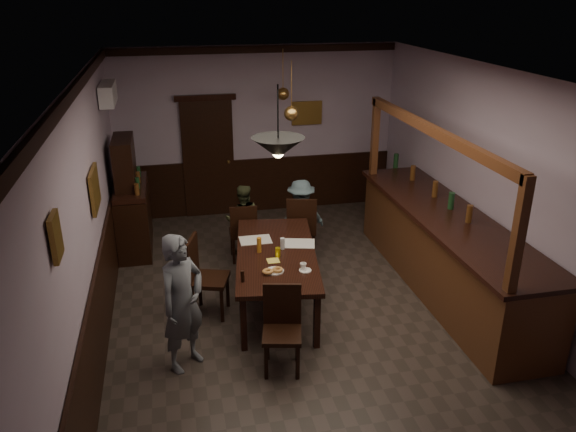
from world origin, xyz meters
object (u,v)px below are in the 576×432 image
object	(u,v)px
sideboard	(132,205)
pendant_brass_mid	(291,114)
chair_far_left	(243,230)
chair_side	(202,273)
person_seated_right	(301,217)
pendant_iron	(278,148)
chair_near	(282,324)
coffee_cup	(303,266)
person_standing	(183,303)
pendant_brass_far	(283,94)
chair_far_right	(302,225)
dining_table	(276,256)
soda_can	(278,252)
bar_counter	(446,250)
person_seated_left	(243,220)

from	to	relation	value
sideboard	pendant_brass_mid	size ratio (longest dim) A/B	2.23
chair_far_left	chair_side	bearing A→B (deg)	64.97
person_seated_right	pendant_iron	size ratio (longest dim) A/B	1.55
chair_near	chair_side	distance (m)	1.47
chair_near	coffee_cup	bearing A→B (deg)	74.05
person_standing	pendant_brass_mid	world-z (taller)	pendant_brass_mid
coffee_cup	pendant_brass_far	world-z (taller)	pendant_brass_far
chair_far_left	chair_far_right	size ratio (longest dim) A/B	0.90
chair_far_right	person_standing	size ratio (longest dim) A/B	0.66
chair_far_right	sideboard	size ratio (longest dim) A/B	0.57
dining_table	pendant_brass_mid	xyz separation A→B (m)	(0.43, 1.05, 1.61)
soda_can	pendant_brass_far	distance (m)	3.14
person_seated_right	sideboard	xyz separation A→B (m)	(-2.56, 0.70, 0.13)
dining_table	pendant_brass_far	distance (m)	3.09
chair_far_right	soda_can	world-z (taller)	chair_far_right
soda_can	pendant_iron	world-z (taller)	pendant_iron
pendant_iron	pendant_brass_mid	bearing A→B (deg)	73.29
bar_counter	person_standing	bearing A→B (deg)	-164.78
chair_far_right	chair_near	distance (m)	2.62
chair_far_left	pendant_iron	size ratio (longest dim) A/B	1.21
pendant_iron	pendant_brass_mid	world-z (taller)	same
bar_counter	pendant_brass_far	bearing A→B (deg)	122.36
chair_near	pendant_iron	world-z (taller)	pendant_iron
chair_side	sideboard	distance (m)	2.40
soda_can	person_seated_right	bearing A→B (deg)	66.84
coffee_cup	pendant_brass_mid	distance (m)	2.20
person_standing	bar_counter	world-z (taller)	bar_counter
pendant_iron	pendant_brass_mid	size ratio (longest dim) A/B	0.94
soda_can	pendant_brass_mid	world-z (taller)	pendant_brass_mid
person_seated_left	coffee_cup	world-z (taller)	person_seated_left
bar_counter	pendant_brass_far	xyz separation A→B (m)	(-1.69, 2.67, 1.71)
coffee_cup	bar_counter	xyz separation A→B (m)	(2.10, 0.44, -0.21)
person_seated_right	pendant_brass_mid	distance (m)	1.77
chair_far_left	soda_can	size ratio (longest dim) A/B	7.72
chair_far_right	pendant_brass_far	world-z (taller)	pendant_brass_far
chair_far_left	chair_near	distance (m)	2.63
person_seated_left	pendant_brass_mid	size ratio (longest dim) A/B	1.39
soda_can	person_standing	bearing A→B (deg)	-142.43
soda_can	bar_counter	bearing A→B (deg)	0.61
chair_side	person_seated_left	size ratio (longest dim) A/B	0.93
person_seated_left	bar_counter	size ratio (longest dim) A/B	0.27
person_seated_left	sideboard	xyz separation A→B (m)	(-1.67, 0.56, 0.16)
sideboard	pendant_brass_far	bearing A→B (deg)	8.98
dining_table	chair_far_right	world-z (taller)	chair_far_right
chair_near	chair_far_left	bearing A→B (deg)	103.94
person_seated_left	chair_far_right	bearing A→B (deg)	155.35
chair_side	pendant_brass_far	distance (m)	3.50
person_seated_right	coffee_cup	bearing A→B (deg)	70.63
chair_side	pendant_brass_far	size ratio (longest dim) A/B	1.29
chair_far_left	sideboard	distance (m)	1.85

